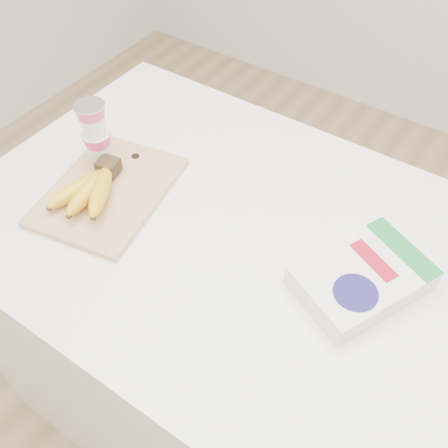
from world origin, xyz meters
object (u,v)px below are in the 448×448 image
table (236,339)px  bananas (91,188)px  cutting_board (109,191)px  yogurt_stack (95,132)px  cereal_box (362,278)px

table → bananas: bearing=-161.9°
cutting_board → yogurt_stack: (-0.08, 0.06, 0.10)m
bananas → table: bearing=18.1°
table → cutting_board: size_ratio=3.73×
cereal_box → cutting_board: bearing=-146.8°
bananas → yogurt_stack: bearing=123.4°
yogurt_stack → table: bearing=1.2°
table → cutting_board: 0.59m
yogurt_stack → cereal_box: size_ratio=0.55×
table → cereal_box: (0.28, 0.02, 0.51)m
yogurt_stack → cereal_box: (0.67, 0.02, -0.08)m
cereal_box → bananas: bearing=-143.6°
cutting_board → cereal_box: size_ratio=1.14×
bananas → cutting_board: bearing=71.4°
table → cereal_box: size_ratio=4.25×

